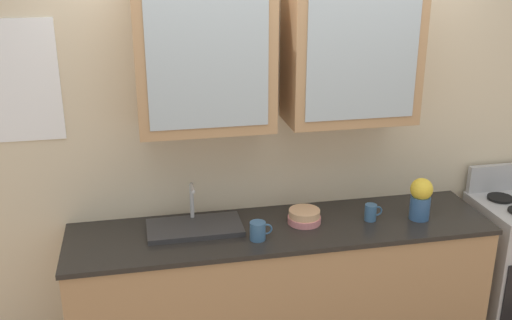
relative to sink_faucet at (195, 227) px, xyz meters
name	(u,v)px	position (x,y,z in m)	size (l,w,h in m)	color
back_wall_unit	(271,125)	(0.50, 0.22, 0.51)	(4.33, 0.46, 2.60)	beige
counter	(281,296)	(0.50, -0.06, -0.49)	(2.46, 0.60, 0.94)	#A87F56
sink_faucet	(195,227)	(0.00, 0.00, 0.00)	(0.54, 0.29, 0.25)	#2D2D30
bowl_stack	(304,217)	(0.64, -0.04, 0.02)	(0.20, 0.20, 0.08)	#D87F84
vase	(421,198)	(1.33, -0.12, 0.11)	(0.13, 0.13, 0.26)	#33598C
cup_near_sink	(258,231)	(0.33, -0.19, 0.03)	(0.13, 0.09, 0.10)	#38608C
cup_near_bowls	(371,212)	(1.04, -0.08, 0.03)	(0.11, 0.07, 0.10)	#38608C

